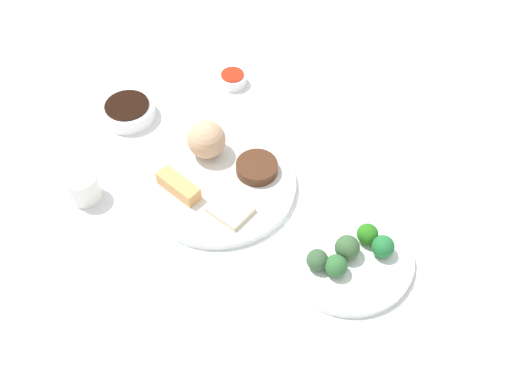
# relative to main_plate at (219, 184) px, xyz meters

# --- Properties ---
(tabletop) EXTENTS (2.20, 2.20, 0.02)m
(tabletop) POSITION_rel_main_plate_xyz_m (-0.01, -0.02, -0.02)
(tabletop) COLOR white
(tabletop) RESTS_ON ground
(main_plate) EXTENTS (0.30, 0.30, 0.02)m
(main_plate) POSITION_rel_main_plate_xyz_m (0.00, 0.00, 0.00)
(main_plate) COLOR white
(main_plate) RESTS_ON tabletop
(rice_scoop) EXTENTS (0.08, 0.08, 0.08)m
(rice_scoop) POSITION_rel_main_plate_xyz_m (0.06, -0.05, 0.05)
(rice_scoop) COLOR tan
(rice_scoop) RESTS_ON main_plate
(spring_roll) EXTENTS (0.10, 0.05, 0.03)m
(spring_roll) POSITION_rel_main_plate_xyz_m (0.05, 0.06, 0.02)
(spring_roll) COLOR tan
(spring_roll) RESTS_ON main_plate
(crab_rangoon_wonton) EXTENTS (0.08, 0.07, 0.01)m
(crab_rangoon_wonton) POSITION_rel_main_plate_xyz_m (-0.06, 0.05, 0.01)
(crab_rangoon_wonton) COLOR beige
(crab_rangoon_wonton) RESTS_ON main_plate
(stir_fry_heap) EXTENTS (0.08, 0.08, 0.02)m
(stir_fry_heap) POSITION_rel_main_plate_xyz_m (-0.05, -0.06, 0.02)
(stir_fry_heap) COLOR #492715
(stir_fry_heap) RESTS_ON main_plate
(broccoli_plate) EXTENTS (0.23, 0.23, 0.01)m
(broccoli_plate) POSITION_rel_main_plate_xyz_m (-0.28, 0.03, -0.00)
(broccoli_plate) COLOR white
(broccoli_plate) RESTS_ON tabletop
(broccoli_floret_0) EXTENTS (0.04, 0.04, 0.04)m
(broccoli_floret_0) POSITION_rel_main_plate_xyz_m (-0.28, 0.03, 0.03)
(broccoli_floret_0) COLOR #3A6037
(broccoli_floret_0) RESTS_ON broccoli_plate
(broccoli_floret_1) EXTENTS (0.04, 0.04, 0.04)m
(broccoli_floret_1) POSITION_rel_main_plate_xyz_m (-0.30, -0.01, 0.02)
(broccoli_floret_1) COLOR #277519
(broccoli_floret_1) RESTS_ON broccoli_plate
(broccoli_floret_2) EXTENTS (0.04, 0.04, 0.04)m
(broccoli_floret_2) POSITION_rel_main_plate_xyz_m (-0.28, 0.07, 0.03)
(broccoli_floret_2) COLOR #316934
(broccoli_floret_2) RESTS_ON broccoli_plate
(broccoli_floret_3) EXTENTS (0.04, 0.04, 0.04)m
(broccoli_floret_3) POSITION_rel_main_plate_xyz_m (-0.24, 0.08, 0.02)
(broccoli_floret_3) COLOR #365A36
(broccoli_floret_3) RESTS_ON broccoli_plate
(broccoli_floret_4) EXTENTS (0.04, 0.04, 0.04)m
(broccoli_floret_4) POSITION_rel_main_plate_xyz_m (-0.33, 0.00, 0.03)
(broccoli_floret_4) COLOR #227337
(broccoli_floret_4) RESTS_ON broccoli_plate
(soy_sauce_bowl) EXTENTS (0.11, 0.11, 0.03)m
(soy_sauce_bowl) POSITION_rel_main_plate_xyz_m (0.27, -0.07, 0.01)
(soy_sauce_bowl) COLOR white
(soy_sauce_bowl) RESTS_ON tabletop
(soy_sauce_bowl_liquid) EXTENTS (0.09, 0.09, 0.00)m
(soy_sauce_bowl_liquid) POSITION_rel_main_plate_xyz_m (0.27, -0.07, 0.03)
(soy_sauce_bowl_liquid) COLOR black
(soy_sauce_bowl_liquid) RESTS_ON soy_sauce_bowl
(sauce_ramekin_sweet_and_sour) EXTENTS (0.06, 0.06, 0.02)m
(sauce_ramekin_sweet_and_sour) POSITION_rel_main_plate_xyz_m (0.13, -0.27, 0.00)
(sauce_ramekin_sweet_and_sour) COLOR white
(sauce_ramekin_sweet_and_sour) RESTS_ON tabletop
(sauce_ramekin_sweet_and_sour_liquid) EXTENTS (0.05, 0.05, 0.00)m
(sauce_ramekin_sweet_and_sour_liquid) POSITION_rel_main_plate_xyz_m (0.13, -0.27, 0.02)
(sauce_ramekin_sweet_and_sour_liquid) COLOR red
(sauce_ramekin_sweet_and_sour_liquid) RESTS_ON sauce_ramekin_sweet_and_sour
(teacup) EXTENTS (0.06, 0.06, 0.06)m
(teacup) POSITION_rel_main_plate_xyz_m (0.21, 0.14, 0.02)
(teacup) COLOR white
(teacup) RESTS_ON tabletop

